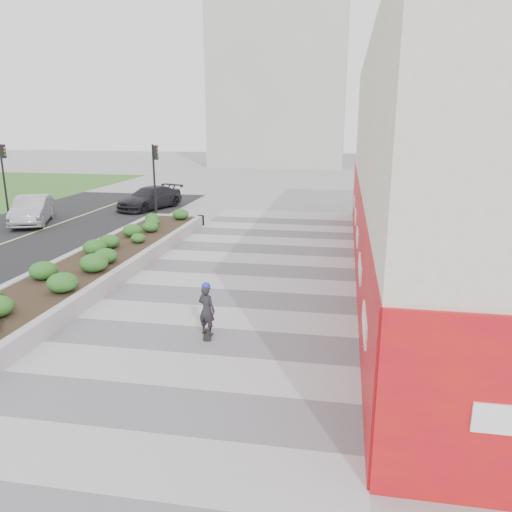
# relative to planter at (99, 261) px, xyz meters

# --- Properties ---
(ground) EXTENTS (160.00, 160.00, 0.00)m
(ground) POSITION_rel_planter_xyz_m (5.50, -7.00, -0.42)
(ground) COLOR gray
(ground) RESTS_ON ground
(walkway) EXTENTS (8.00, 36.00, 0.01)m
(walkway) POSITION_rel_planter_xyz_m (5.50, -4.00, -0.41)
(walkway) COLOR #A8A8AD
(walkway) RESTS_ON ground
(building) EXTENTS (6.04, 24.08, 8.00)m
(building) POSITION_rel_planter_xyz_m (12.48, 1.98, 3.56)
(building) COLOR #BDB9A2
(building) RESTS_ON ground
(planter) EXTENTS (3.00, 18.00, 0.90)m
(planter) POSITION_rel_planter_xyz_m (0.00, 0.00, 0.00)
(planter) COLOR #9E9EA0
(planter) RESTS_ON ground
(traffic_signal_near) EXTENTS (0.33, 0.28, 4.20)m
(traffic_signal_near) POSITION_rel_planter_xyz_m (-1.73, 10.50, 2.34)
(traffic_signal_near) COLOR black
(traffic_signal_near) RESTS_ON ground
(traffic_signal_far) EXTENTS (0.33, 0.28, 4.20)m
(traffic_signal_far) POSITION_rel_planter_xyz_m (-10.93, 10.00, 2.34)
(traffic_signal_far) COLOR black
(traffic_signal_far) RESTS_ON ground
(distant_bldg_north_l) EXTENTS (16.00, 12.00, 20.00)m
(distant_bldg_north_l) POSITION_rel_planter_xyz_m (0.50, 48.00, 9.58)
(distant_bldg_north_l) COLOR #ADAAA3
(distant_bldg_north_l) RESTS_ON ground
(distant_bldg_north_r) EXTENTS (14.00, 10.00, 24.00)m
(distant_bldg_north_r) POSITION_rel_planter_xyz_m (20.50, 53.00, 11.58)
(distant_bldg_north_r) COLOR #ADAAA3
(distant_bldg_north_r) RESTS_ON ground
(manhole_cover) EXTENTS (0.44, 0.44, 0.01)m
(manhole_cover) POSITION_rel_planter_xyz_m (6.00, -4.00, -0.42)
(manhole_cover) COLOR #595654
(manhole_cover) RESTS_ON ground
(skateboarder) EXTENTS (0.57, 0.75, 1.50)m
(skateboarder) POSITION_rel_planter_xyz_m (5.54, -4.96, 0.34)
(skateboarder) COLOR beige
(skateboarder) RESTS_ON ground
(car_silver) EXTENTS (3.26, 4.88, 1.52)m
(car_silver) POSITION_rel_planter_xyz_m (-7.84, 7.72, 0.34)
(car_silver) COLOR #A5A7AD
(car_silver) RESTS_ON ground
(car_dark) EXTENTS (3.55, 5.23, 1.41)m
(car_dark) POSITION_rel_planter_xyz_m (-3.34, 13.43, 0.28)
(car_dark) COLOR black
(car_dark) RESTS_ON ground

